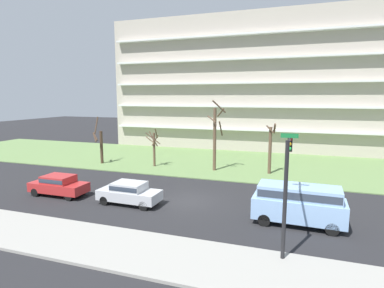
# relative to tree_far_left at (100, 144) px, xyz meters

# --- Properties ---
(ground) EXTENTS (160.00, 160.00, 0.00)m
(ground) POSITION_rel_tree_far_left_xyz_m (13.56, -8.79, -2.24)
(ground) COLOR #232326
(sidewalk_curb_near) EXTENTS (80.00, 4.00, 0.15)m
(sidewalk_curb_near) POSITION_rel_tree_far_left_xyz_m (13.56, -16.79, -2.17)
(sidewalk_curb_near) COLOR #99968E
(sidewalk_curb_near) RESTS_ON ground
(grass_lawn_strip) EXTENTS (80.00, 16.00, 0.08)m
(grass_lawn_strip) POSITION_rel_tree_far_left_xyz_m (13.56, 5.21, -2.20)
(grass_lawn_strip) COLOR #66844C
(grass_lawn_strip) RESTS_ON ground
(apartment_building) EXTENTS (39.03, 11.43, 18.69)m
(apartment_building) POSITION_rel_tree_far_left_xyz_m (13.56, 18.44, 7.10)
(apartment_building) COLOR #B2A899
(apartment_building) RESTS_ON ground
(tree_far_left) EXTENTS (1.25, 1.50, 5.30)m
(tree_far_left) POSITION_rel_tree_far_left_xyz_m (0.00, 0.00, 0.00)
(tree_far_left) COLOR #423023
(tree_far_left) RESTS_ON ground
(tree_left) EXTENTS (1.78, 1.44, 4.17)m
(tree_left) POSITION_rel_tree_far_left_xyz_m (6.34, 0.58, 0.00)
(tree_left) COLOR brown
(tree_left) RESTS_ON ground
(tree_center) EXTENTS (1.87, 2.13, 7.20)m
(tree_center) POSITION_rel_tree_far_left_xyz_m (13.04, 0.83, 1.36)
(tree_center) COLOR brown
(tree_center) RESTS_ON ground
(tree_right) EXTENTS (0.94, 0.94, 5.04)m
(tree_right) POSITION_rel_tree_far_left_xyz_m (18.43, 1.21, 0.34)
(tree_right) COLOR brown
(tree_right) RESTS_ON ground
(van_blue_near_left) EXTENTS (5.27, 2.19, 2.36)m
(van_blue_near_left) POSITION_rel_tree_far_left_xyz_m (21.08, -10.79, -0.85)
(van_blue_near_left) COLOR #8CB2E0
(van_blue_near_left) RESTS_ON ground
(sedan_silver_center_left) EXTENTS (4.44, 1.89, 1.57)m
(sedan_silver_center_left) POSITION_rel_tree_far_left_xyz_m (9.85, -10.79, -1.37)
(sedan_silver_center_left) COLOR #B7BABF
(sedan_silver_center_left) RESTS_ON ground
(sedan_red_center_right) EXTENTS (4.40, 1.80, 1.57)m
(sedan_red_center_right) POSITION_rel_tree_far_left_xyz_m (3.75, -10.79, -1.37)
(sedan_red_center_right) COLOR #B22828
(sedan_red_center_right) RESTS_ON ground
(traffic_signal_mast) EXTENTS (0.90, 5.63, 5.61)m
(traffic_signal_mast) POSITION_rel_tree_far_left_xyz_m (20.44, -13.36, 1.65)
(traffic_signal_mast) COLOR black
(traffic_signal_mast) RESTS_ON ground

